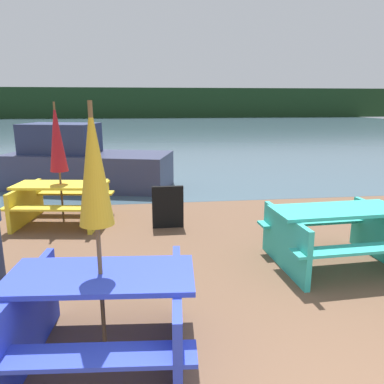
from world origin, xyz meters
TOP-DOWN VIEW (x-y plane):
  - water at (0.00, 31.79)m, footprint 60.00×50.00m
  - far_treeline at (0.00, 51.79)m, footprint 80.00×1.60m
  - picnic_table_blue at (-1.55, 1.74)m, footprint 1.65×1.50m
  - picnic_table_teal at (1.38, 3.32)m, footprint 1.81×1.47m
  - picnic_table_yellow at (-2.69, 5.70)m, footprint 1.81×1.60m
  - umbrella_crimson at (-2.69, 5.70)m, footprint 0.32×0.32m
  - umbrella_gold at (-1.55, 1.74)m, footprint 0.28×0.28m
  - boat at (-2.73, 8.69)m, footprint 4.40×2.68m
  - signboard at (-0.78, 5.15)m, footprint 0.55×0.08m

SIDE VIEW (x-z plane):
  - water at x=0.00m, z-range 0.00..0.00m
  - signboard at x=-0.78m, z-range 0.00..0.75m
  - picnic_table_yellow at x=-2.69m, z-range 0.08..0.80m
  - picnic_table_blue at x=-1.55m, z-range 0.07..0.86m
  - picnic_table_teal at x=1.38m, z-range 0.08..0.87m
  - boat at x=-2.73m, z-range -0.21..1.43m
  - umbrella_crimson at x=-2.69m, z-range 0.47..2.65m
  - umbrella_gold at x=-1.55m, z-range 0.59..2.78m
  - far_treeline at x=0.00m, z-range 0.00..4.00m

